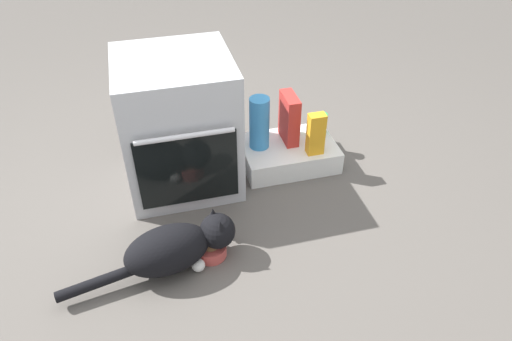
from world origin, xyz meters
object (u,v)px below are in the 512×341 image
at_px(food_bowl, 211,249).
at_px(water_bottle, 259,123).
at_px(cereal_box, 289,118).
at_px(juice_carton, 316,134).
at_px(cat, 176,247).
at_px(pantry_cabinet, 288,154).
at_px(oven, 179,124).
at_px(soda_can, 321,123).

xyz_separation_m(food_bowl, water_bottle, (0.39, 0.61, 0.24)).
bearing_deg(water_bottle, cereal_box, 6.68).
height_order(food_bowl, juice_carton, juice_carton).
distance_m(food_bowl, cat, 0.18).
bearing_deg(cereal_box, juice_carton, -57.69).
xyz_separation_m(water_bottle, juice_carton, (0.28, -0.14, -0.03)).
bearing_deg(water_bottle, pantry_cabinet, -9.58).
height_order(oven, soda_can, oven).
xyz_separation_m(cat, cereal_box, (0.72, 0.66, 0.15)).
bearing_deg(soda_can, pantry_cabinet, -161.14).
bearing_deg(soda_can, food_bowl, -139.70).
height_order(pantry_cabinet, cat, cat).
xyz_separation_m(oven, cat, (-0.12, -0.62, -0.23)).
relative_size(oven, cat, 0.90).
height_order(pantry_cabinet, cereal_box, cereal_box).
bearing_deg(water_bottle, soda_can, 6.90).
relative_size(cat, water_bottle, 2.62).
bearing_deg(cat, juice_carton, 20.95).
bearing_deg(cereal_box, oven, -176.58).
height_order(food_bowl, water_bottle, water_bottle).
distance_m(oven, soda_can, 0.83).
distance_m(food_bowl, soda_can, 1.03).
bearing_deg(juice_carton, water_bottle, 153.72).
distance_m(water_bottle, juice_carton, 0.31).
bearing_deg(oven, juice_carton, -9.70).
distance_m(cereal_box, juice_carton, 0.19).
height_order(water_bottle, cereal_box, water_bottle).
xyz_separation_m(soda_can, cereal_box, (-0.21, -0.03, 0.08)).
distance_m(oven, cereal_box, 0.62).
bearing_deg(cat, food_bowl, -0.00).
relative_size(pantry_cabinet, cat, 0.67).
relative_size(pantry_cabinet, cereal_box, 1.88).
distance_m(pantry_cabinet, water_bottle, 0.27).
xyz_separation_m(pantry_cabinet, soda_can, (0.22, 0.07, 0.12)).
height_order(soda_can, juice_carton, juice_carton).
xyz_separation_m(oven, soda_can, (0.81, 0.06, -0.16)).
xyz_separation_m(cat, water_bottle, (0.55, 0.64, 0.16)).
bearing_deg(cat, pantry_cabinet, 30.19).
xyz_separation_m(cat, soda_can, (0.93, 0.69, 0.07)).
distance_m(oven, juice_carton, 0.73).
bearing_deg(food_bowl, water_bottle, 57.25).
bearing_deg(food_bowl, cat, -169.51).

